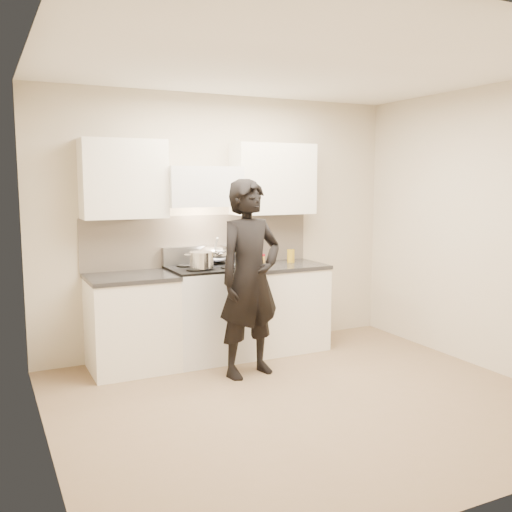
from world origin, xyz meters
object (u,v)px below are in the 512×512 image
at_px(stove, 208,313).
at_px(counter_right, 279,306).
at_px(wok, 215,253).
at_px(utensil_crock, 238,254).
at_px(person, 250,279).

bearing_deg(stove, counter_right, 0.00).
distance_m(wok, utensil_crock, 0.32).
bearing_deg(counter_right, stove, -180.00).
relative_size(counter_right, person, 0.50).
relative_size(stove, wok, 2.11).
bearing_deg(wok, stove, -135.25).
bearing_deg(counter_right, utensil_crock, 147.19).
bearing_deg(stove, wok, 44.75).
bearing_deg(person, counter_right, 32.55).
distance_m(wok, person, 0.79).
xyz_separation_m(counter_right, person, (-0.65, -0.63, 0.45)).
height_order(stove, counter_right, stove).
bearing_deg(counter_right, wok, 168.08).
distance_m(stove, wok, 0.62).
relative_size(stove, utensil_crock, 2.97).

